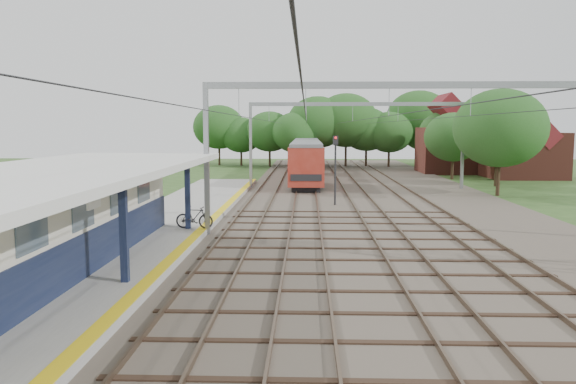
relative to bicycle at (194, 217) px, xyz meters
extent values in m
cube|color=#473D33|center=(9.61, 15.00, -0.83)|extent=(18.00, 90.00, 0.10)
cube|color=gray|center=(-1.89, -1.00, -0.71)|extent=(5.00, 52.00, 0.35)
cube|color=yellow|center=(0.36, -1.00, -0.53)|extent=(0.45, 52.00, 0.01)
cube|color=beige|center=(-3.29, -8.00, 1.17)|extent=(3.20, 18.00, 3.40)
cube|color=#101833|center=(-1.67, -8.00, 0.17)|extent=(0.06, 18.00, 1.40)
cube|color=slate|center=(-1.66, -8.00, 1.67)|extent=(0.05, 16.00, 1.30)
cube|color=#101833|center=(-0.29, -9.00, 1.07)|extent=(0.22, 0.22, 3.20)
cube|color=#101833|center=(-0.29, 0.00, 1.07)|extent=(0.22, 0.22, 3.20)
cube|color=silver|center=(-2.19, -9.00, 2.79)|extent=(6.40, 20.00, 0.24)
cube|color=white|center=(-0.39, -11.00, 2.12)|extent=(0.06, 0.85, 0.26)
cube|color=brown|center=(1.39, 15.00, -0.71)|extent=(0.07, 88.00, 0.15)
cube|color=brown|center=(2.83, 15.00, -0.71)|extent=(0.07, 88.00, 0.15)
cube|color=brown|center=(4.39, 15.00, -0.71)|extent=(0.07, 88.00, 0.15)
cube|color=brown|center=(5.83, 15.00, -0.71)|extent=(0.07, 88.00, 0.15)
cube|color=brown|center=(8.09, 15.00, -0.71)|extent=(0.07, 88.00, 0.15)
cube|color=brown|center=(9.53, 15.00, -0.71)|extent=(0.07, 88.00, 0.15)
cube|color=brown|center=(11.69, 15.00, -0.71)|extent=(0.07, 88.00, 0.15)
cube|color=brown|center=(13.13, 15.00, -0.71)|extent=(0.07, 88.00, 0.15)
cube|color=gray|center=(0.61, 0.00, 2.62)|extent=(0.22, 0.22, 7.00)
cube|color=gray|center=(9.11, 0.00, 5.97)|extent=(17.00, 0.20, 0.30)
cube|color=gray|center=(0.61, 20.00, 2.62)|extent=(0.22, 0.22, 7.00)
cube|color=gray|center=(17.61, 20.00, 2.62)|extent=(0.22, 0.22, 7.00)
cube|color=gray|center=(9.11, 20.00, 5.97)|extent=(17.00, 0.20, 0.30)
cylinder|color=black|center=(2.11, 15.00, 4.62)|extent=(0.02, 88.00, 0.02)
cylinder|color=black|center=(5.11, 15.00, 4.62)|extent=(0.02, 88.00, 0.02)
cylinder|color=black|center=(8.81, 15.00, 4.62)|extent=(0.02, 88.00, 0.02)
cylinder|color=black|center=(12.41, 15.00, 4.62)|extent=(0.02, 88.00, 0.02)
cylinder|color=#382619|center=(-4.39, 46.00, 0.56)|extent=(0.28, 0.28, 2.88)
ellipsoid|color=#234F1C|center=(-4.39, 46.00, 4.08)|extent=(6.72, 6.72, 5.76)
cylinder|color=#382619|center=(1.61, 48.00, 0.38)|extent=(0.28, 0.28, 2.52)
ellipsoid|color=#234F1C|center=(1.61, 48.00, 3.46)|extent=(5.88, 5.88, 5.04)
cylinder|color=#382619|center=(7.61, 45.00, 0.74)|extent=(0.28, 0.28, 3.24)
ellipsoid|color=#234F1C|center=(7.61, 45.00, 4.70)|extent=(7.56, 7.56, 6.48)
cylinder|color=#382619|center=(13.61, 47.00, 0.47)|extent=(0.28, 0.28, 2.70)
ellipsoid|color=#234F1C|center=(13.61, 47.00, 3.77)|extent=(6.30, 6.30, 5.40)
cylinder|color=#382619|center=(20.11, 23.00, 0.38)|extent=(0.28, 0.28, 2.52)
ellipsoid|color=#234F1C|center=(20.11, 23.00, 3.46)|extent=(5.88, 5.88, 5.04)
cylinder|color=#382619|center=(20.61, 39.00, 0.56)|extent=(0.28, 0.28, 2.88)
ellipsoid|color=#234F1C|center=(20.61, 39.00, 4.08)|extent=(6.72, 6.72, 5.76)
cube|color=brown|center=(26.61, 31.00, 1.37)|extent=(7.00, 6.00, 4.50)
cube|color=maroon|center=(26.61, 31.00, 4.52)|extent=(4.99, 6.12, 4.99)
cube|color=brown|center=(21.61, 37.00, 1.62)|extent=(8.00, 6.00, 5.00)
cube|color=maroon|center=(21.61, 37.00, 5.02)|extent=(5.52, 6.12, 5.52)
imported|color=black|center=(0.00, 0.00, 0.00)|extent=(1.82, 0.70, 1.06)
cube|color=black|center=(5.11, 24.48, -0.56)|extent=(2.18, 15.58, 0.44)
cube|color=maroon|center=(5.11, 24.48, 1.14)|extent=(2.73, 16.94, 2.94)
cube|color=black|center=(5.11, 24.48, 1.43)|extent=(2.77, 15.58, 0.85)
cube|color=slate|center=(5.11, 24.48, 2.73)|extent=(2.51, 16.94, 0.28)
cube|color=black|center=(5.11, 42.02, -0.56)|extent=(2.18, 15.58, 0.44)
cube|color=maroon|center=(5.11, 42.02, 1.14)|extent=(2.73, 16.94, 2.94)
cube|color=black|center=(5.11, 42.02, 1.43)|extent=(2.77, 15.58, 0.85)
cube|color=slate|center=(5.11, 42.02, 2.73)|extent=(2.51, 16.94, 0.28)
cylinder|color=black|center=(6.96, 10.01, 1.17)|extent=(0.13, 0.13, 4.09)
cube|color=black|center=(6.96, 10.01, 3.31)|extent=(0.33, 0.22, 0.56)
sphere|color=red|center=(6.96, 9.91, 3.46)|extent=(0.14, 0.14, 0.14)
camera|label=1|loc=(5.18, -25.33, 4.09)|focal=35.00mm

